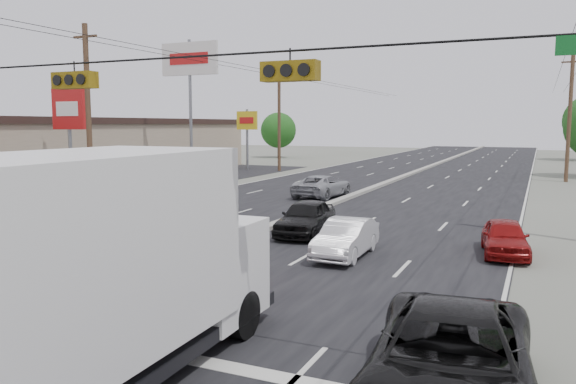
% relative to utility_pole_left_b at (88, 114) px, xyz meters
% --- Properties ---
extents(ground, '(200.00, 200.00, 0.00)m').
position_rel_utility_pole_left_b_xyz_m(ground, '(12.50, -15.00, -5.11)').
color(ground, '#606356').
rests_on(ground, ground).
extents(road_surface, '(20.00, 160.00, 0.02)m').
position_rel_utility_pole_left_b_xyz_m(road_surface, '(12.50, 15.00, -5.11)').
color(road_surface, black).
rests_on(road_surface, ground).
extents(center_median, '(0.50, 160.00, 0.20)m').
position_rel_utility_pole_left_b_xyz_m(center_median, '(12.50, 15.00, -5.01)').
color(center_median, gray).
rests_on(center_median, ground).
extents(strip_mall, '(12.00, 42.00, 4.60)m').
position_rel_utility_pole_left_b_xyz_m(strip_mall, '(-13.50, 10.00, -2.81)').
color(strip_mall, tan).
rests_on(strip_mall, ground).
extents(parking_lot, '(10.00, 42.00, 0.02)m').
position_rel_utility_pole_left_b_xyz_m(parking_lot, '(-4.50, 10.00, -5.11)').
color(parking_lot, black).
rests_on(parking_lot, ground).
extents(utility_pole_left_b, '(1.60, 0.30, 10.00)m').
position_rel_utility_pole_left_b_xyz_m(utility_pole_left_b, '(0.00, 0.00, 0.00)').
color(utility_pole_left_b, '#422D1E').
rests_on(utility_pole_left_b, ground).
extents(utility_pole_left_c, '(1.60, 0.30, 10.00)m').
position_rel_utility_pole_left_b_xyz_m(utility_pole_left_c, '(0.00, 25.00, 0.00)').
color(utility_pole_left_c, '#422D1E').
rests_on(utility_pole_left_c, ground).
extents(utility_pole_right_c, '(1.60, 0.30, 10.00)m').
position_rel_utility_pole_left_b_xyz_m(utility_pole_right_c, '(25.00, 25.00, 0.00)').
color(utility_pole_right_c, '#422D1E').
rests_on(utility_pole_right_c, ground).
extents(traffic_signals, '(25.00, 0.30, 0.54)m').
position_rel_utility_pole_left_b_xyz_m(traffic_signals, '(13.90, -15.00, 0.39)').
color(traffic_signals, black).
rests_on(traffic_signals, ground).
extents(pole_sign_mid, '(2.60, 0.25, 7.00)m').
position_rel_utility_pole_left_b_xyz_m(pole_sign_mid, '(-4.50, 3.00, 0.01)').
color(pole_sign_mid, slate).
rests_on(pole_sign_mid, ground).
extents(pole_sign_billboard, '(5.00, 0.25, 11.00)m').
position_rel_utility_pole_left_b_xyz_m(pole_sign_billboard, '(-2.00, 13.00, 3.76)').
color(pole_sign_billboard, slate).
rests_on(pole_sign_billboard, ground).
extents(pole_sign_far, '(2.20, 0.25, 6.00)m').
position_rel_utility_pole_left_b_xyz_m(pole_sign_far, '(-3.50, 25.00, -0.70)').
color(pole_sign_far, slate).
rests_on(pole_sign_far, ground).
extents(tree_left_far, '(4.80, 4.80, 6.12)m').
position_rel_utility_pole_left_b_xyz_m(tree_left_far, '(-9.50, 45.00, -1.39)').
color(tree_left_far, '#382619').
rests_on(tree_left_far, ground).
extents(box_truck, '(3.01, 8.09, 4.07)m').
position_rel_utility_pole_left_b_xyz_m(box_truck, '(16.35, -16.91, -3.02)').
color(box_truck, black).
rests_on(box_truck, ground).
extents(tan_sedan, '(2.51, 5.62, 1.60)m').
position_rel_utility_pole_left_b_xyz_m(tan_sedan, '(15.50, -16.63, -4.31)').
color(tan_sedan, olive).
rests_on(tan_sedan, ground).
extents(red_sedan, '(1.73, 4.36, 1.41)m').
position_rel_utility_pole_left_b_xyz_m(red_sedan, '(13.90, -11.23, -4.40)').
color(red_sedan, '#9D0913').
rests_on(red_sedan, ground).
extents(black_suv, '(3.07, 5.79, 1.55)m').
position_rel_utility_pole_left_b_xyz_m(black_suv, '(21.95, -15.35, -4.33)').
color(black_suv, black).
rests_on(black_suv, ground).
extents(queue_car_a, '(2.02, 4.34, 1.44)m').
position_rel_utility_pole_left_b_xyz_m(queue_car_a, '(14.44, -3.21, -4.39)').
color(queue_car_a, black).
rests_on(queue_car_a, ground).
extents(queue_car_b, '(1.39, 3.88, 1.27)m').
position_rel_utility_pole_left_b_xyz_m(queue_car_b, '(17.15, -6.15, -4.47)').
color(queue_car_b, silver).
rests_on(queue_car_b, ground).
extents(queue_car_e, '(1.95, 3.81, 1.24)m').
position_rel_utility_pole_left_b_xyz_m(queue_car_e, '(22.10, -3.70, -4.49)').
color(queue_car_e, maroon).
rests_on(queue_car_e, ground).
extents(oncoming_near, '(2.68, 5.29, 1.47)m').
position_rel_utility_pole_left_b_xyz_m(oncoming_near, '(7.82, -1.81, -4.37)').
color(oncoming_near, black).
rests_on(oncoming_near, ground).
extents(oncoming_far, '(2.65, 5.11, 1.38)m').
position_rel_utility_pole_left_b_xyz_m(oncoming_far, '(10.79, 8.37, -4.42)').
color(oncoming_far, gray).
rests_on(oncoming_far, ground).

